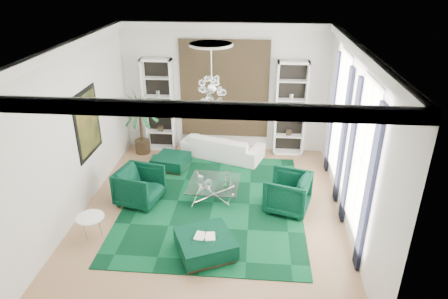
# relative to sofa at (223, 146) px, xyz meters

# --- Properties ---
(floor) EXTENTS (6.00, 7.00, 0.02)m
(floor) POSITION_rel_sofa_xyz_m (0.00, -2.85, -0.35)
(floor) COLOR #A87F58
(floor) RESTS_ON ground
(ceiling) EXTENTS (6.00, 7.00, 0.02)m
(ceiling) POSITION_rel_sofa_xyz_m (0.00, -2.85, 3.47)
(ceiling) COLOR white
(ceiling) RESTS_ON ground
(wall_back) EXTENTS (6.00, 0.02, 3.80)m
(wall_back) POSITION_rel_sofa_xyz_m (0.00, 0.66, 1.56)
(wall_back) COLOR silver
(wall_back) RESTS_ON ground
(wall_front) EXTENTS (6.00, 0.02, 3.80)m
(wall_front) POSITION_rel_sofa_xyz_m (0.00, -6.36, 1.56)
(wall_front) COLOR silver
(wall_front) RESTS_ON ground
(wall_left) EXTENTS (0.02, 7.00, 3.80)m
(wall_left) POSITION_rel_sofa_xyz_m (-3.01, -2.85, 1.56)
(wall_left) COLOR silver
(wall_left) RESTS_ON ground
(wall_right) EXTENTS (0.02, 7.00, 3.80)m
(wall_right) POSITION_rel_sofa_xyz_m (3.01, -2.85, 1.56)
(wall_right) COLOR silver
(wall_right) RESTS_ON ground
(crown_molding) EXTENTS (6.00, 7.00, 0.18)m
(crown_molding) POSITION_rel_sofa_xyz_m (0.00, -2.85, 3.36)
(crown_molding) COLOR white
(crown_molding) RESTS_ON ceiling
(ceiling_medallion) EXTENTS (0.90, 0.90, 0.05)m
(ceiling_medallion) POSITION_rel_sofa_xyz_m (0.00, -2.55, 3.43)
(ceiling_medallion) COLOR white
(ceiling_medallion) RESTS_ON ceiling
(tapestry) EXTENTS (2.50, 0.06, 2.80)m
(tapestry) POSITION_rel_sofa_xyz_m (0.00, 0.61, 1.56)
(tapestry) COLOR black
(tapestry) RESTS_ON wall_back
(shelving_left) EXTENTS (0.90, 0.38, 2.80)m
(shelving_left) POSITION_rel_sofa_xyz_m (-1.95, 0.46, 1.06)
(shelving_left) COLOR white
(shelving_left) RESTS_ON floor
(shelving_right) EXTENTS (0.90, 0.38, 2.80)m
(shelving_right) POSITION_rel_sofa_xyz_m (1.95, 0.46, 1.06)
(shelving_right) COLOR white
(shelving_right) RESTS_ON floor
(painting) EXTENTS (0.04, 1.30, 1.60)m
(painting) POSITION_rel_sofa_xyz_m (-2.97, -2.25, 1.51)
(painting) COLOR black
(painting) RESTS_ON wall_left
(window_near) EXTENTS (0.03, 1.10, 2.90)m
(window_near) POSITION_rel_sofa_xyz_m (2.99, -3.75, 1.56)
(window_near) COLOR white
(window_near) RESTS_ON wall_right
(curtain_near_a) EXTENTS (0.07, 0.30, 3.25)m
(curtain_near_a) POSITION_rel_sofa_xyz_m (2.96, -4.53, 1.31)
(curtain_near_a) COLOR black
(curtain_near_a) RESTS_ON floor
(curtain_near_b) EXTENTS (0.07, 0.30, 3.25)m
(curtain_near_b) POSITION_rel_sofa_xyz_m (2.96, -2.97, 1.31)
(curtain_near_b) COLOR black
(curtain_near_b) RESTS_ON floor
(window_far) EXTENTS (0.03, 1.10, 2.90)m
(window_far) POSITION_rel_sofa_xyz_m (2.99, -1.35, 1.56)
(window_far) COLOR white
(window_far) RESTS_ON wall_right
(curtain_far_a) EXTENTS (0.07, 0.30, 3.25)m
(curtain_far_a) POSITION_rel_sofa_xyz_m (2.96, -2.13, 1.31)
(curtain_far_a) COLOR black
(curtain_far_a) RESTS_ON floor
(curtain_far_b) EXTENTS (0.07, 0.30, 3.25)m
(curtain_far_b) POSITION_rel_sofa_xyz_m (2.96, -0.57, 1.31)
(curtain_far_b) COLOR black
(curtain_far_b) RESTS_ON floor
(rug) EXTENTS (4.20, 5.00, 0.02)m
(rug) POSITION_rel_sofa_xyz_m (0.00, -2.55, -0.33)
(rug) COLOR black
(rug) RESTS_ON floor
(sofa) EXTENTS (2.53, 1.63, 0.69)m
(sofa) POSITION_rel_sofa_xyz_m (0.00, 0.00, 0.00)
(sofa) COLOR white
(sofa) RESTS_ON floor
(armchair_left) EXTENTS (1.17, 1.15, 0.89)m
(armchair_left) POSITION_rel_sofa_xyz_m (-1.75, -2.65, 0.10)
(armchair_left) COLOR black
(armchair_left) RESTS_ON floor
(armchair_right) EXTENTS (1.22, 1.20, 0.90)m
(armchair_right) POSITION_rel_sofa_xyz_m (1.75, -2.65, 0.11)
(armchair_right) COLOR black
(armchair_right) RESTS_ON floor
(coffee_table) EXTENTS (1.27, 1.27, 0.42)m
(coffee_table) POSITION_rel_sofa_xyz_m (0.00, -2.30, -0.14)
(coffee_table) COLOR white
(coffee_table) RESTS_ON floor
(ottoman_side) EXTENTS (1.01, 1.01, 0.38)m
(ottoman_side) POSITION_rel_sofa_xyz_m (-1.35, -0.85, -0.15)
(ottoman_side) COLOR black
(ottoman_side) RESTS_ON floor
(ottoman_front) EXTENTS (1.38, 1.38, 0.42)m
(ottoman_front) POSITION_rel_sofa_xyz_m (0.05, -4.40, -0.14)
(ottoman_front) COLOR black
(ottoman_front) RESTS_ON floor
(book) EXTENTS (0.41, 0.28, 0.03)m
(book) POSITION_rel_sofa_xyz_m (0.05, -4.40, 0.09)
(book) COLOR white
(book) RESTS_ON ottoman_front
(side_table) EXTENTS (0.59, 0.59, 0.55)m
(side_table) POSITION_rel_sofa_xyz_m (-2.35, -4.15, -0.07)
(side_table) COLOR white
(side_table) RESTS_ON floor
(palm) EXTENTS (1.91, 1.91, 2.45)m
(palm) POSITION_rel_sofa_xyz_m (-2.45, 0.10, 0.88)
(palm) COLOR #1D5F2D
(palm) RESTS_ON floor
(chandelier) EXTENTS (0.82, 0.82, 0.70)m
(chandelier) POSITION_rel_sofa_xyz_m (0.00, -2.55, 2.51)
(chandelier) COLOR white
(chandelier) RESTS_ON ceiling
(table_plant) EXTENTS (0.16, 0.14, 0.24)m
(table_plant) POSITION_rel_sofa_xyz_m (0.30, -2.55, 0.19)
(table_plant) COLOR #1D5F2D
(table_plant) RESTS_ON coffee_table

